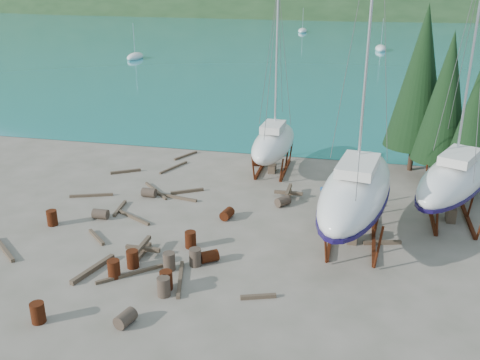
% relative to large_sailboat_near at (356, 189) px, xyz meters
% --- Properties ---
extents(ground, '(600.00, 600.00, 0.00)m').
position_rel_large_sailboat_near_xyz_m(ground, '(-7.30, -2.29, -2.79)').
color(ground, '#5D5849').
rests_on(ground, ground).
extents(far_house_left, '(6.60, 5.60, 5.60)m').
position_rel_large_sailboat_near_xyz_m(far_house_left, '(-67.30, 187.71, 0.14)').
color(far_house_left, beige).
rests_on(far_house_left, ground).
extents(far_house_center, '(6.60, 5.60, 5.60)m').
position_rel_large_sailboat_near_xyz_m(far_house_center, '(-27.30, 187.71, 0.14)').
color(far_house_center, beige).
rests_on(far_house_center, ground).
extents(far_house_right, '(6.60, 5.60, 5.60)m').
position_rel_large_sailboat_near_xyz_m(far_house_right, '(22.70, 187.71, 0.14)').
color(far_house_right, beige).
rests_on(far_house_right, ground).
extents(cypress_near_right, '(3.60, 3.60, 10.00)m').
position_rel_large_sailboat_near_xyz_m(cypress_near_right, '(5.20, 9.71, 3.00)').
color(cypress_near_right, black).
rests_on(cypress_near_right, ground).
extents(cypress_mid_right, '(3.06, 3.06, 8.50)m').
position_rel_large_sailboat_near_xyz_m(cypress_mid_right, '(6.70, 7.71, 2.13)').
color(cypress_mid_right, black).
rests_on(cypress_mid_right, ground).
extents(cypress_back_left, '(4.14, 4.14, 11.50)m').
position_rel_large_sailboat_near_xyz_m(cypress_back_left, '(3.70, 11.71, 3.88)').
color(cypress_back_left, black).
rests_on(cypress_back_left, ground).
extents(moored_boat_left, '(2.00, 5.00, 6.05)m').
position_rel_large_sailboat_near_xyz_m(moored_boat_left, '(-37.30, 57.71, -2.40)').
color(moored_boat_left, silver).
rests_on(moored_boat_left, ground).
extents(moored_boat_mid, '(2.00, 5.00, 6.05)m').
position_rel_large_sailboat_near_xyz_m(moored_boat_mid, '(2.70, 77.71, -2.40)').
color(moored_boat_mid, silver).
rests_on(moored_boat_mid, ground).
extents(moored_boat_far, '(2.00, 5.00, 6.05)m').
position_rel_large_sailboat_near_xyz_m(moored_boat_far, '(-15.30, 107.71, -2.40)').
color(moored_boat_far, silver).
rests_on(moored_boat_far, ground).
extents(large_sailboat_near, '(4.81, 11.33, 17.29)m').
position_rel_large_sailboat_near_xyz_m(large_sailboat_near, '(0.00, 0.00, 0.00)').
color(large_sailboat_near, silver).
rests_on(large_sailboat_near, ground).
extents(large_sailboat_far, '(6.58, 10.07, 15.45)m').
position_rel_large_sailboat_near_xyz_m(large_sailboat_far, '(5.39, 3.79, -0.26)').
color(large_sailboat_far, silver).
rests_on(large_sailboat_far, ground).
extents(small_sailboat_shore, '(2.96, 8.12, 12.77)m').
position_rel_large_sailboat_near_xyz_m(small_sailboat_shore, '(-5.89, 9.42, -0.69)').
color(small_sailboat_shore, silver).
rests_on(small_sailboat_shore, ground).
extents(worker, '(0.74, 0.82, 1.88)m').
position_rel_large_sailboat_near_xyz_m(worker, '(-1.78, 2.24, -1.85)').
color(worker, navy).
rests_on(worker, ground).
extents(drum_1, '(0.79, 1.00, 0.58)m').
position_rel_large_sailboat_near_xyz_m(drum_1, '(-8.63, -9.81, -2.50)').
color(drum_1, '#2D2823').
rests_on(drum_1, ground).
extents(drum_3, '(0.58, 0.58, 0.88)m').
position_rel_large_sailboat_near_xyz_m(drum_3, '(-12.14, -10.44, -2.35)').
color(drum_3, '#531E0E').
rests_on(drum_3, ground).
extents(drum_4, '(0.97, 0.73, 0.58)m').
position_rel_large_sailboat_near_xyz_m(drum_4, '(-7.05, 10.20, -2.50)').
color(drum_4, '#531E0E').
rests_on(drum_4, ground).
extents(drum_5, '(0.58, 0.58, 0.88)m').
position_rel_large_sailboat_near_xyz_m(drum_5, '(-7.87, -7.49, -2.35)').
color(drum_5, '#2D2823').
rests_on(drum_5, ground).
extents(drum_6, '(0.74, 0.98, 0.58)m').
position_rel_large_sailboat_near_xyz_m(drum_6, '(-7.12, 0.81, -2.50)').
color(drum_6, '#531E0E').
rests_on(drum_6, ground).
extents(drum_7, '(0.58, 0.58, 0.88)m').
position_rel_large_sailboat_near_xyz_m(drum_7, '(-7.95, -6.96, -2.35)').
color(drum_7, '#531E0E').
rests_on(drum_7, ground).
extents(drum_8, '(0.58, 0.58, 0.88)m').
position_rel_large_sailboat_near_xyz_m(drum_8, '(-16.47, -2.21, -2.35)').
color(drum_8, '#531E0E').
rests_on(drum_8, ground).
extents(drum_9, '(0.90, 0.62, 0.58)m').
position_rel_large_sailboat_near_xyz_m(drum_9, '(-12.72, 2.82, -2.50)').
color(drum_9, '#2D2823').
rests_on(drum_9, ground).
extents(drum_10, '(0.58, 0.58, 0.88)m').
position_rel_large_sailboat_near_xyz_m(drum_10, '(-10.18, -5.53, -2.35)').
color(drum_10, '#531E0E').
rests_on(drum_10, ground).
extents(drum_11, '(1.00, 1.05, 0.58)m').
position_rel_large_sailboat_near_xyz_m(drum_11, '(-4.26, 3.34, -2.50)').
color(drum_11, '#2D2823').
rests_on(drum_11, ground).
extents(drum_12, '(1.05, 0.99, 0.58)m').
position_rel_large_sailboat_near_xyz_m(drum_12, '(-6.75, -4.20, -2.50)').
color(drum_12, '#531E0E').
rests_on(drum_12, ground).
extents(drum_13, '(0.58, 0.58, 0.88)m').
position_rel_large_sailboat_near_xyz_m(drum_13, '(-10.65, -6.58, -2.35)').
color(drum_13, '#531E0E').
rests_on(drum_13, ground).
extents(drum_14, '(0.58, 0.58, 0.88)m').
position_rel_large_sailboat_near_xyz_m(drum_14, '(-8.09, -2.98, -2.35)').
color(drum_14, '#531E0E').
rests_on(drum_14, ground).
extents(drum_15, '(0.89, 0.60, 0.58)m').
position_rel_large_sailboat_near_xyz_m(drum_15, '(-14.21, -0.84, -2.50)').
color(drum_15, '#2D2823').
rests_on(drum_15, ground).
extents(drum_16, '(0.58, 0.58, 0.88)m').
position_rel_large_sailboat_near_xyz_m(drum_16, '(-8.40, -5.34, -2.35)').
color(drum_16, '#2D2823').
rests_on(drum_16, ground).
extents(drum_17, '(0.58, 0.58, 0.88)m').
position_rel_large_sailboat_near_xyz_m(drum_17, '(-7.31, -4.69, -2.35)').
color(drum_17, '#2D2823').
rests_on(drum_17, ground).
extents(timber_0, '(1.19, 2.81, 0.14)m').
position_rel_large_sailboat_near_xyz_m(timber_0, '(-13.00, 8.21, -2.72)').
color(timber_0, brown).
rests_on(timber_0, ground).
extents(timber_1, '(1.97, 0.71, 0.19)m').
position_rel_large_sailboat_near_xyz_m(timber_1, '(1.56, -0.43, -2.69)').
color(timber_1, brown).
rests_on(timber_1, ground).
extents(timber_2, '(1.90, 1.30, 0.19)m').
position_rel_large_sailboat_near_xyz_m(timber_2, '(-16.02, 6.61, -2.69)').
color(timber_2, brown).
rests_on(timber_2, ground).
extents(timber_3, '(2.51, 2.30, 0.15)m').
position_rel_large_sailboat_near_xyz_m(timber_3, '(-10.02, -6.27, -2.71)').
color(timber_3, brown).
rests_on(timber_3, ground).
extents(timber_4, '(0.41, 2.13, 0.17)m').
position_rel_large_sailboat_near_xyz_m(timber_4, '(-13.69, 0.57, -2.70)').
color(timber_4, brown).
rests_on(timber_4, ground).
extents(timber_5, '(0.97, 3.00, 0.16)m').
position_rel_large_sailboat_near_xyz_m(timber_5, '(-7.58, -6.18, -2.71)').
color(timber_5, brown).
rests_on(timber_5, ground).
extents(timber_7, '(1.54, 0.68, 0.17)m').
position_rel_large_sailboat_near_xyz_m(timber_7, '(-3.79, -6.79, -2.70)').
color(timber_7, brown).
rests_on(timber_7, ground).
extents(timber_8, '(1.94, 1.29, 0.19)m').
position_rel_large_sailboat_near_xyz_m(timber_8, '(-10.59, 4.03, -2.69)').
color(timber_8, brown).
rests_on(timber_8, ground).
extents(timber_9, '(1.20, 2.25, 0.15)m').
position_rel_large_sailboat_near_xyz_m(timber_9, '(-13.01, 11.00, -2.71)').
color(timber_9, brown).
rests_on(timber_9, ground).
extents(timber_10, '(2.91, 0.72, 0.16)m').
position_rel_large_sailboat_near_xyz_m(timber_10, '(-10.98, 2.96, -2.70)').
color(timber_10, brown).
rests_on(timber_10, ground).
extents(timber_11, '(2.51, 1.47, 0.15)m').
position_rel_large_sailboat_near_xyz_m(timber_11, '(-12.39, -0.42, -2.71)').
color(timber_11, brown).
rests_on(timber_11, ground).
extents(timber_12, '(1.56, 1.46, 0.17)m').
position_rel_large_sailboat_near_xyz_m(timber_12, '(-13.30, -3.18, -2.70)').
color(timber_12, brown).
rests_on(timber_12, ground).
extents(timber_14, '(2.54, 2.12, 0.18)m').
position_rel_large_sailboat_near_xyz_m(timber_14, '(-17.29, -5.45, -2.69)').
color(timber_14, brown).
rests_on(timber_14, ground).
extents(timber_15, '(2.37, 2.39, 0.15)m').
position_rel_large_sailboat_near_xyz_m(timber_15, '(-12.62, 3.72, -2.71)').
color(timber_15, brown).
rests_on(timber_15, ground).
extents(timber_16, '(0.95, 2.80, 0.23)m').
position_rel_large_sailboat_near_xyz_m(timber_16, '(-11.89, -6.31, -2.67)').
color(timber_16, brown).
rests_on(timber_16, ground).
extents(timber_17, '(2.58, 1.09, 0.16)m').
position_rel_large_sailboat_near_xyz_m(timber_17, '(-16.32, 2.05, -2.70)').
color(timber_17, brown).
rests_on(timber_17, ground).
extents(timber_pile_fore, '(1.80, 1.80, 0.60)m').
position_rel_large_sailboat_near_xyz_m(timber_pile_fore, '(-10.22, -4.20, -2.49)').
color(timber_pile_fore, brown).
rests_on(timber_pile_fore, ground).
extents(timber_pile_aft, '(1.80, 1.80, 0.60)m').
position_rel_large_sailboat_near_xyz_m(timber_pile_aft, '(-4.11, 4.74, -2.49)').
color(timber_pile_aft, brown).
rests_on(timber_pile_aft, ground).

